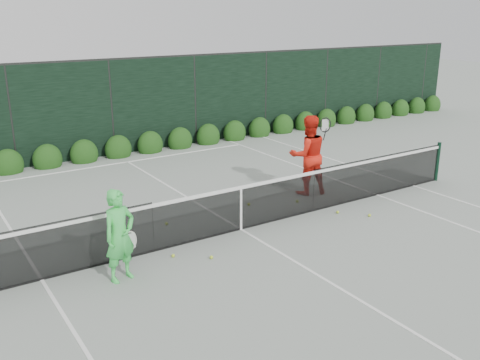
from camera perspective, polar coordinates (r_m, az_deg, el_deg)
ground at (r=11.42m, az=0.09°, el=-5.32°), size 80.00×80.00×0.00m
tennis_net at (r=11.21m, az=-0.01°, el=-2.84°), size 12.90×0.10×1.07m
player_woman at (r=9.31m, az=-12.71°, el=-5.80°), size 0.69×0.54×1.63m
player_man at (r=13.48m, az=7.26°, el=2.66°), size 1.16×1.01×2.01m
court_lines at (r=11.42m, az=0.09°, el=-5.29°), size 11.03×23.83×0.01m
windscreen_fence at (r=8.88m, az=9.71°, el=-1.92°), size 32.00×21.07×3.06m
hedge_row at (r=17.48m, az=-12.85°, el=3.19°), size 31.66×0.65×0.94m
tennis_balls at (r=11.73m, az=2.37°, el=-4.51°), size 4.73×2.16×0.07m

